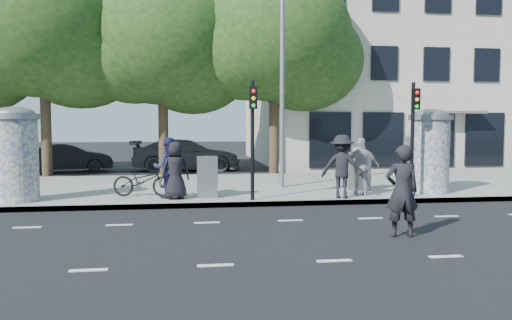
{
  "coord_description": "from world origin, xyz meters",
  "views": [
    {
      "loc": [
        -2.44,
        -10.2,
        2.29
      ],
      "look_at": [
        -0.54,
        3.5,
        1.32
      ],
      "focal_mm": 35.0,
      "sensor_mm": 36.0,
      "label": 1
    }
  ],
  "objects": [
    {
      "name": "ped_e",
      "position": [
        2.8,
        4.26,
        1.03
      ],
      "size": [
        1.15,
        0.82,
        1.76
      ],
      "primitive_type": "imported",
      "rotation": [
        0.0,
        0.0,
        2.89
      ],
      "color": "#A4A3A6",
      "rests_on": "sidewalk"
    },
    {
      "name": "tree_center",
      "position": [
        1.5,
        12.3,
        6.31
      ],
      "size": [
        7.0,
        7.0,
        9.3
      ],
      "color": "#38281C",
      "rests_on": "ground"
    },
    {
      "name": "curb",
      "position": [
        0.0,
        3.55,
        0.07
      ],
      "size": [
        40.0,
        0.1,
        0.16
      ],
      "primitive_type": "cube",
      "color": "slate",
      "rests_on": "ground"
    },
    {
      "name": "cabinet_right",
      "position": [
        3.14,
        5.41,
        0.78
      ],
      "size": [
        0.67,
        0.53,
        1.26
      ],
      "primitive_type": "cube",
      "rotation": [
        0.0,
        0.0,
        0.17
      ],
      "color": "#5D5F61",
      "rests_on": "sidewalk"
    },
    {
      "name": "building",
      "position": [
        12.0,
        19.99,
        5.99
      ],
      "size": [
        20.3,
        15.85,
        12.0
      ],
      "color": "#B8B09A",
      "rests_on": "ground"
    },
    {
      "name": "ground",
      "position": [
        0.0,
        0.0,
        0.0
      ],
      "size": [
        120.0,
        120.0,
        0.0
      ],
      "primitive_type": "plane",
      "color": "black",
      "rests_on": "ground"
    },
    {
      "name": "ad_column_left",
      "position": [
        -7.2,
        4.5,
        1.54
      ],
      "size": [
        1.36,
        1.36,
        2.65
      ],
      "color": "beige",
      "rests_on": "sidewalk"
    },
    {
      "name": "tree_mid_left",
      "position": [
        -8.5,
        12.5,
        6.5
      ],
      "size": [
        7.2,
        7.2,
        9.57
      ],
      "color": "#38281C",
      "rests_on": "ground"
    },
    {
      "name": "ped_c",
      "position": [
        -3.0,
        4.59,
        1.04
      ],
      "size": [
        0.92,
        0.75,
        1.77
      ],
      "primitive_type": "imported",
      "rotation": [
        0.0,
        0.0,
        3.23
      ],
      "color": "#1F214E",
      "rests_on": "sidewalk"
    },
    {
      "name": "lane_dash_near",
      "position": [
        0.0,
        -2.2,
        0.0
      ],
      "size": [
        32.0,
        0.12,
        0.01
      ],
      "primitive_type": "cube",
      "color": "silver",
      "rests_on": "ground"
    },
    {
      "name": "bicycle",
      "position": [
        -3.76,
        4.95,
        0.63
      ],
      "size": [
        1.02,
        1.92,
        0.96
      ],
      "primitive_type": "imported",
      "rotation": [
        0.0,
        0.0,
        1.35
      ],
      "color": "black",
      "rests_on": "sidewalk"
    },
    {
      "name": "cabinet_left",
      "position": [
        -1.86,
        4.5,
        0.76
      ],
      "size": [
        0.6,
        0.44,
        1.22
      ],
      "primitive_type": "cube",
      "rotation": [
        0.0,
        0.0,
        0.03
      ],
      "color": "slate",
      "rests_on": "sidewalk"
    },
    {
      "name": "sidewalk",
      "position": [
        0.0,
        7.5,
        0.07
      ],
      "size": [
        40.0,
        8.0,
        0.15
      ],
      "primitive_type": "cube",
      "color": "gray",
      "rests_on": "ground"
    },
    {
      "name": "ped_d",
      "position": [
        2.05,
        3.85,
        1.08
      ],
      "size": [
        1.37,
        1.09,
        1.86
      ],
      "primitive_type": "imported",
      "rotation": [
        0.0,
        0.0,
        2.76
      ],
      "color": "black",
      "rests_on": "sidewalk"
    },
    {
      "name": "car_right",
      "position": [
        -2.48,
        15.12,
        0.78
      ],
      "size": [
        2.46,
        5.51,
        1.57
      ],
      "primitive_type": "imported",
      "rotation": [
        0.0,
        0.0,
        1.52
      ],
      "color": "slate",
      "rests_on": "ground"
    },
    {
      "name": "man_road",
      "position": [
        1.9,
        -0.6,
        0.94
      ],
      "size": [
        0.73,
        0.52,
        1.89
      ],
      "primitive_type": "imported",
      "rotation": [
        0.0,
        0.0,
        3.04
      ],
      "color": "black",
      "rests_on": "ground"
    },
    {
      "name": "street_lamp",
      "position": [
        0.8,
        6.63,
        4.79
      ],
      "size": [
        0.25,
        0.93,
        8.0
      ],
      "color": "slate",
      "rests_on": "sidewalk"
    },
    {
      "name": "tree_near_left",
      "position": [
        -3.5,
        12.7,
        6.06
      ],
      "size": [
        6.8,
        6.8,
        8.97
      ],
      "color": "#38281C",
      "rests_on": "ground"
    },
    {
      "name": "ad_column_right",
      "position": [
        5.2,
        4.7,
        1.54
      ],
      "size": [
        1.36,
        1.36,
        2.65
      ],
      "color": "beige",
      "rests_on": "sidewalk"
    },
    {
      "name": "traffic_pole_far",
      "position": [
        4.2,
        3.79,
        2.23
      ],
      "size": [
        0.22,
        0.31,
        3.4
      ],
      "color": "black",
      "rests_on": "sidewalk"
    },
    {
      "name": "ped_a",
      "position": [
        -2.78,
        4.3,
        0.99
      ],
      "size": [
        0.9,
        0.66,
        1.68
      ],
      "primitive_type": "imported",
      "rotation": [
        0.0,
        0.0,
        3.31
      ],
      "color": "black",
      "rests_on": "sidewalk"
    },
    {
      "name": "lane_dash_far",
      "position": [
        0.0,
        1.4,
        0.0
      ],
      "size": [
        32.0,
        0.12,
        0.01
      ],
      "primitive_type": "cube",
      "color": "silver",
      "rests_on": "ground"
    },
    {
      "name": "traffic_pole_near",
      "position": [
        -0.6,
        3.79,
        2.23
      ],
      "size": [
        0.22,
        0.31,
        3.4
      ],
      "color": "black",
      "rests_on": "sidewalk"
    },
    {
      "name": "car_mid",
      "position": [
        -8.21,
        15.15,
        0.68
      ],
      "size": [
        2.43,
        4.34,
        1.35
      ],
      "primitive_type": "imported",
      "rotation": [
        0.0,
        0.0,
        1.83
      ],
      "color": "black",
      "rests_on": "ground"
    }
  ]
}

